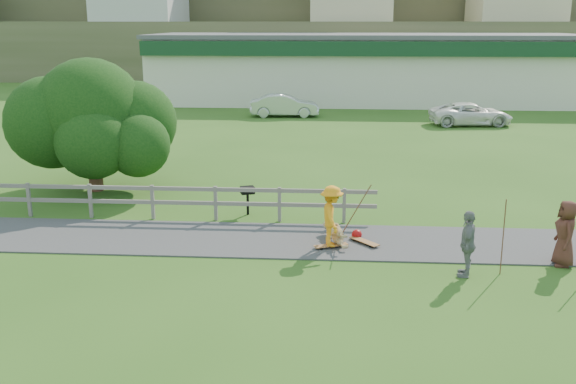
% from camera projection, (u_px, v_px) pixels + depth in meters
% --- Properties ---
extents(ground, '(260.00, 260.00, 0.00)m').
position_uv_depth(ground, '(269.00, 259.00, 16.81)').
color(ground, '#2A5317').
rests_on(ground, ground).
extents(path, '(34.00, 3.00, 0.04)m').
position_uv_depth(path, '(274.00, 240.00, 18.25)').
color(path, '#3A3A3D').
rests_on(path, ground).
extents(fence, '(15.05, 0.10, 1.10)m').
position_uv_depth(fence, '(133.00, 196.00, 20.11)').
color(fence, '#656059').
rests_on(fence, ground).
extents(strip_mall, '(32.50, 10.75, 5.10)m').
position_uv_depth(strip_mall, '(364.00, 67.00, 49.56)').
color(strip_mall, silver).
rests_on(strip_mall, ground).
extents(skater_rider, '(0.77, 1.16, 1.68)m').
position_uv_depth(skater_rider, '(332.00, 220.00, 17.38)').
color(skater_rider, orange).
rests_on(skater_rider, ground).
extents(skater_fallen, '(1.68, 0.83, 0.60)m').
position_uv_depth(skater_fallen, '(336.00, 233.00, 17.98)').
color(skater_fallen, tan).
rests_on(skater_fallen, ground).
extents(spectator_b, '(0.64, 1.05, 1.66)m').
position_uv_depth(spectator_b, '(468.00, 244.00, 15.52)').
color(spectator_b, slate).
rests_on(spectator_b, ground).
extents(spectator_c, '(0.59, 0.86, 1.72)m').
position_uv_depth(spectator_c, '(565.00, 233.00, 16.20)').
color(spectator_c, '#4B251E').
rests_on(spectator_c, ground).
extents(car_silver, '(4.55, 1.86, 1.47)m').
position_uv_depth(car_silver, '(284.00, 105.00, 41.77)').
color(car_silver, silver).
rests_on(car_silver, ground).
extents(car_white, '(5.03, 2.70, 1.34)m').
position_uv_depth(car_white, '(471.00, 114.00, 38.30)').
color(car_white, white).
rests_on(car_white, ground).
extents(tree, '(6.28, 6.28, 3.56)m').
position_uv_depth(tree, '(93.00, 143.00, 23.22)').
color(tree, black).
rests_on(tree, ground).
extents(bbq, '(0.51, 0.45, 0.93)m').
position_uv_depth(bbq, '(248.00, 201.00, 20.60)').
color(bbq, black).
rests_on(bbq, ground).
extents(longboard_rider, '(0.97, 0.56, 0.11)m').
position_uv_depth(longboard_rider, '(331.00, 247.00, 17.58)').
color(longboard_rider, brown).
rests_on(longboard_rider, ground).
extents(longboard_fallen, '(0.84, 0.91, 0.11)m').
position_uv_depth(longboard_fallen, '(364.00, 243.00, 17.89)').
color(longboard_fallen, brown).
rests_on(longboard_fallen, ground).
extents(helmet, '(0.30, 0.30, 0.30)m').
position_uv_depth(helmet, '(357.00, 234.00, 18.32)').
color(helmet, '#A10D0E').
rests_on(helmet, ground).
extents(pole_rider, '(0.03, 0.03, 1.97)m').
position_uv_depth(pole_rider, '(353.00, 211.00, 17.68)').
color(pole_rider, brown).
rests_on(pole_rider, ground).
extents(pole_spec_left, '(0.03, 0.03, 1.92)m').
position_uv_depth(pole_spec_left, '(503.00, 237.00, 15.60)').
color(pole_spec_left, brown).
rests_on(pole_spec_left, ground).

